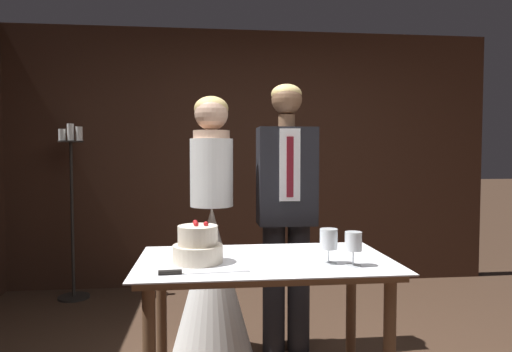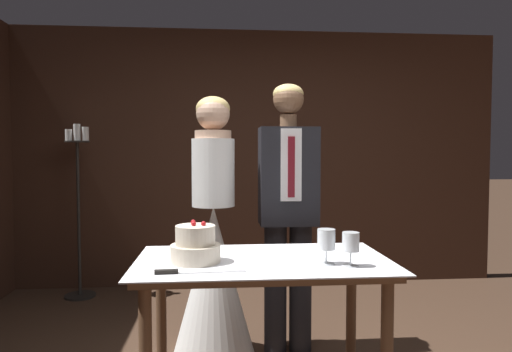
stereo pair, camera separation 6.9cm
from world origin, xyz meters
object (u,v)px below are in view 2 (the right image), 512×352
at_px(candle_stand, 79,210).
at_px(wine_glass_middle, 351,244).
at_px(wine_glass_near, 326,241).
at_px(tiered_cake, 195,246).
at_px(cake_knife, 183,272).
at_px(cake_table, 263,282).
at_px(groom, 288,205).
at_px(bride, 214,259).

bearing_deg(candle_stand, wine_glass_middle, -50.46).
bearing_deg(wine_glass_near, tiered_cake, 171.83).
bearing_deg(cake_knife, wine_glass_near, 6.37).
distance_m(wine_glass_middle, candle_stand, 2.96).
relative_size(cake_table, wine_glass_middle, 7.84).
bearing_deg(tiered_cake, wine_glass_middle, -11.27).
height_order(wine_glass_middle, groom, groom).
bearing_deg(cake_table, tiered_cake, -173.48).
bearing_deg(bride, groom, -0.07).
bearing_deg(wine_glass_near, bride, 120.06).
relative_size(wine_glass_middle, bride, 0.09).
distance_m(cake_table, cake_knife, 0.46).
xyz_separation_m(tiered_cake, wine_glass_middle, (0.71, -0.14, 0.03)).
bearing_deg(groom, cake_knife, -120.89).
bearing_deg(cake_table, wine_glass_near, -23.65).
distance_m(wine_glass_near, wine_glass_middle, 0.11).
bearing_deg(cake_table, candle_stand, 125.46).
bearing_deg(bride, cake_table, -72.70).
bearing_deg(wine_glass_near, cake_knife, -170.10).
height_order(cake_table, tiered_cake, tiered_cake).
xyz_separation_m(tiered_cake, cake_knife, (-0.05, -0.20, -0.07)).
relative_size(tiered_cake, cake_knife, 0.60).
bearing_deg(wine_glass_middle, groom, 98.06).
distance_m(tiered_cake, wine_glass_near, 0.62).
relative_size(wine_glass_near, candle_stand, 0.10).
height_order(cake_table, groom, groom).
relative_size(groom, candle_stand, 1.12).
bearing_deg(groom, wine_glass_near, -87.68).
xyz_separation_m(bride, groom, (0.50, -0.00, 0.36)).
distance_m(cake_table, groom, 0.88).
bearing_deg(tiered_cake, groom, 55.45).
height_order(cake_table, wine_glass_near, wine_glass_near).
height_order(cake_knife, wine_glass_near, wine_glass_near).
xyz_separation_m(cake_table, candle_stand, (-1.50, 2.10, 0.11)).
distance_m(wine_glass_near, groom, 0.92).
relative_size(tiered_cake, bride, 0.14).
distance_m(cake_knife, wine_glass_middle, 0.77).
bearing_deg(tiered_cake, bride, 84.69).
bearing_deg(tiered_cake, wine_glass_near, -8.17).
height_order(groom, candle_stand, groom).
bearing_deg(bride, candle_stand, 133.72).
distance_m(wine_glass_near, bride, 1.10).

